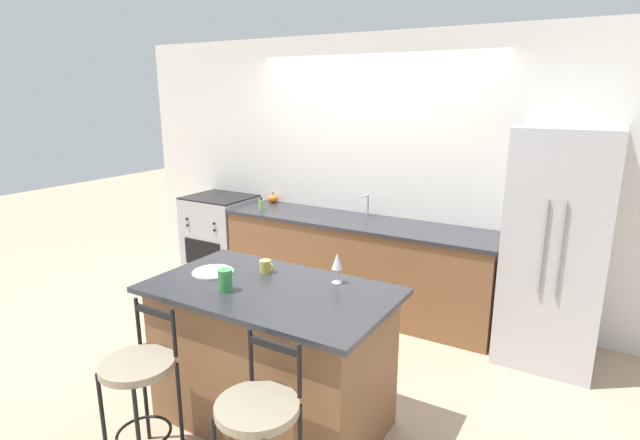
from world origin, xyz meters
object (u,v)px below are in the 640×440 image
at_px(wine_glass, 337,262).
at_px(pumpkin_decoration, 273,199).
at_px(bar_stool_far, 259,425).
at_px(tumbler_cup, 225,280).
at_px(coffee_mug, 266,266).
at_px(bar_stool_near, 140,380).
at_px(soap_bottle, 261,205).
at_px(refrigerator, 557,247).
at_px(oven_range, 221,236).
at_px(dinner_plate, 213,272).

distance_m(wine_glass, pumpkin_decoration, 2.62).
bearing_deg(pumpkin_decoration, wine_glass, -45.13).
height_order(bar_stool_far, pumpkin_decoration, pumpkin_decoration).
xyz_separation_m(tumbler_cup, pumpkin_decoration, (-1.31, 2.32, -0.05)).
bearing_deg(tumbler_cup, coffee_mug, 87.05).
bearing_deg(bar_stool_near, soap_bottle, 111.89).
relative_size(refrigerator, soap_bottle, 13.86).
bearing_deg(coffee_mug, bar_stool_near, -103.93).
xyz_separation_m(refrigerator, wine_glass, (-1.13, -1.57, 0.14)).
distance_m(bar_stool_near, soap_bottle, 2.71).
bearing_deg(wine_glass, bar_stool_near, -126.46).
distance_m(oven_range, bar_stool_far, 3.63).
relative_size(oven_range, tumbler_cup, 7.00).
relative_size(oven_range, bar_stool_near, 1.01).
distance_m(bar_stool_near, pumpkin_decoration, 3.08).
bearing_deg(soap_bottle, coffee_mug, -52.04).
relative_size(bar_stool_far, pumpkin_decoration, 8.15).
distance_m(bar_stool_near, bar_stool_far, 0.83).
bearing_deg(oven_range, tumbler_cup, -47.49).
relative_size(bar_stool_near, bar_stool_far, 1.00).
bearing_deg(wine_glass, soap_bottle, 139.33).
xyz_separation_m(bar_stool_near, coffee_mug, (0.23, 0.91, 0.45)).
relative_size(refrigerator, tumbler_cup, 13.70).
xyz_separation_m(refrigerator, bar_stool_near, (-1.87, -2.56, -0.40)).
relative_size(bar_stool_far, dinner_plate, 3.44).
bearing_deg(coffee_mug, soap_bottle, 127.96).
bearing_deg(bar_stool_near, bar_stool_far, 2.24).
distance_m(refrigerator, coffee_mug, 2.33).
height_order(oven_range, bar_stool_near, oven_range).
distance_m(pumpkin_decoration, soap_bottle, 0.38).
xyz_separation_m(tumbler_cup, soap_bottle, (-1.21, 1.96, -0.04)).
height_order(bar_stool_near, pumpkin_decoration, pumpkin_decoration).
distance_m(coffee_mug, tumbler_cup, 0.39).
height_order(bar_stool_near, soap_bottle, soap_bottle).
bearing_deg(soap_bottle, wine_glass, -40.67).
distance_m(oven_range, pumpkin_decoration, 0.80).
bearing_deg(refrigerator, bar_stool_near, -126.12).
bearing_deg(soap_bottle, pumpkin_decoration, 106.73).
bearing_deg(pumpkin_decoration, bar_stool_far, -55.50).
distance_m(dinner_plate, pumpkin_decoration, 2.36).
xyz_separation_m(wine_glass, tumbler_cup, (-0.53, -0.47, -0.07)).
bearing_deg(tumbler_cup, oven_range, 132.51).
bearing_deg(bar_stool_far, pumpkin_decoration, 124.50).
relative_size(coffee_mug, pumpkin_decoration, 0.93).
height_order(dinner_plate, tumbler_cup, tumbler_cup).
bearing_deg(coffee_mug, wine_glass, 9.02).
height_order(bar_stool_near, tumbler_cup, tumbler_cup).
height_order(dinner_plate, soap_bottle, soap_bottle).
distance_m(refrigerator, soap_bottle, 2.87).
relative_size(dinner_plate, soap_bottle, 2.05).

